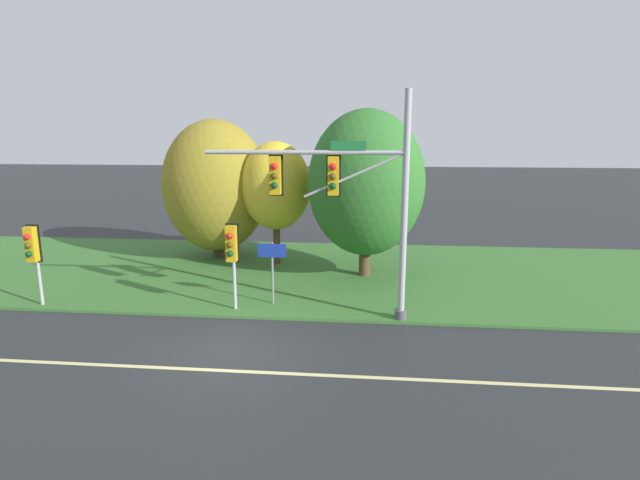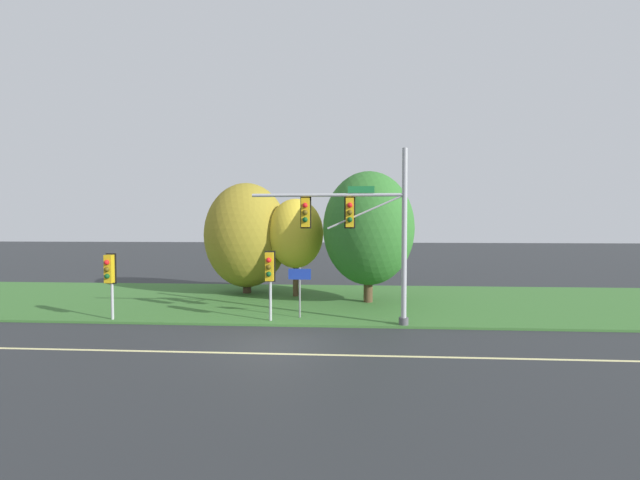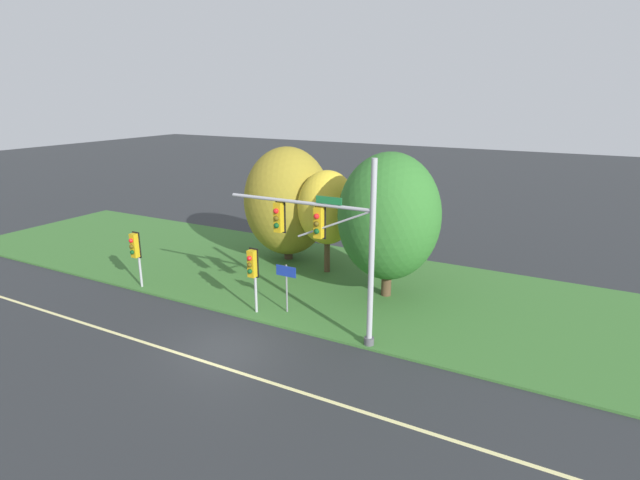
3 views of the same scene
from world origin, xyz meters
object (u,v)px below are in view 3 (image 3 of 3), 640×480
at_px(pedestrian_signal_near_kerb, 135,248).
at_px(tree_nearest_road, 287,201).
at_px(pedestrian_signal_further_along, 253,267).
at_px(route_sign_post, 286,280).
at_px(tree_behind_signpost, 389,217).
at_px(tree_left_of_mast, 327,208).
at_px(traffic_signal_mast, 331,238).

relative_size(pedestrian_signal_near_kerb, tree_nearest_road, 0.44).
distance_m(pedestrian_signal_further_along, route_sign_post, 1.61).
distance_m(pedestrian_signal_near_kerb, pedestrian_signal_further_along, 7.00).
height_order(route_sign_post, tree_behind_signpost, tree_behind_signpost).
bearing_deg(pedestrian_signal_near_kerb, route_sign_post, 7.64).
bearing_deg(tree_behind_signpost, tree_left_of_mast, 158.67).
distance_m(traffic_signal_mast, route_sign_post, 3.96).
height_order(route_sign_post, tree_left_of_mast, tree_left_of_mast).
height_order(pedestrian_signal_near_kerb, tree_left_of_mast, tree_left_of_mast).
height_order(tree_nearest_road, tree_left_of_mast, tree_nearest_road).
relative_size(traffic_signal_mast, tree_behind_signpost, 1.05).
xyz_separation_m(route_sign_post, tree_behind_signpost, (3.24, 4.00, 2.41)).
xyz_separation_m(tree_nearest_road, tree_left_of_mast, (3.10, -0.93, 0.13)).
bearing_deg(route_sign_post, tree_left_of_mast, 98.91).
xyz_separation_m(traffic_signal_mast, tree_behind_signpost, (0.47, 5.07, -0.21)).
bearing_deg(tree_left_of_mast, route_sign_post, -81.09).
bearing_deg(tree_left_of_mast, tree_behind_signpost, -21.33).
relative_size(pedestrian_signal_near_kerb, tree_behind_signpost, 0.42).
xyz_separation_m(traffic_signal_mast, tree_left_of_mast, (-3.66, 6.68, -0.53)).
bearing_deg(pedestrian_signal_further_along, tree_behind_signpost, 47.39).
height_order(tree_nearest_road, tree_behind_signpost, tree_behind_signpost).
bearing_deg(tree_nearest_road, tree_behind_signpost, -19.35).
distance_m(pedestrian_signal_further_along, tree_behind_signpost, 6.81).
bearing_deg(pedestrian_signal_near_kerb, tree_behind_signpost, 24.00).
relative_size(pedestrian_signal_further_along, tree_left_of_mast, 0.54).
distance_m(pedestrian_signal_near_kerb, route_sign_post, 8.30).
relative_size(route_sign_post, tree_behind_signpost, 0.32).
relative_size(pedestrian_signal_further_along, tree_behind_signpost, 0.43).
relative_size(traffic_signal_mast, route_sign_post, 3.26).
height_order(pedestrian_signal_further_along, tree_left_of_mast, tree_left_of_mast).
height_order(pedestrian_signal_near_kerb, pedestrian_signal_further_along, pedestrian_signal_further_along).
height_order(traffic_signal_mast, tree_left_of_mast, traffic_signal_mast).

